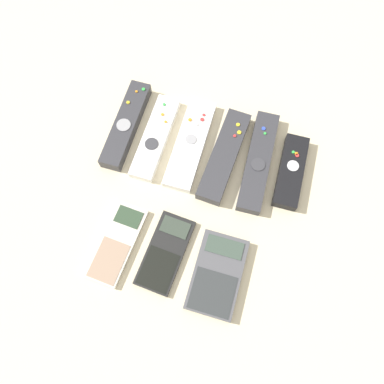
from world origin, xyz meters
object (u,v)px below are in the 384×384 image
calculator_0 (118,243)px  remote_0 (126,125)px  remote_1 (155,137)px  remote_5 (291,171)px  remote_4 (258,161)px  remote_3 (224,156)px  remote_2 (190,144)px  calculator_2 (217,274)px  calculator_1 (165,252)px

calculator_0 → remote_0: bearing=110.2°
remote_1 → remote_5: 0.28m
remote_4 → remote_3: bearing=-175.5°
remote_0 → remote_4: (0.28, 0.00, -0.00)m
remote_0 → calculator_0: size_ratio=1.27×
remote_2 → calculator_2: 0.27m
remote_5 → remote_4: bearing=176.5°
remote_5 → calculator_2: 0.25m
calculator_2 → calculator_1: bearing=173.1°
remote_1 → calculator_2: bearing=-49.6°
remote_2 → calculator_2: size_ratio=1.39×
calculator_0 → calculator_1: 0.09m
remote_4 → remote_5: (0.07, -0.00, -0.00)m
remote_3 → remote_5: bearing=6.1°
calculator_0 → remote_3: bearing=61.8°
calculator_1 → calculator_2: calculator_2 is taller
remote_1 → remote_3: remote_3 is taller
remote_0 → calculator_1: 0.28m
remote_4 → calculator_1: remote_4 is taller
remote_3 → remote_1: bearing=-177.0°
calculator_0 → calculator_2: calculator_2 is taller
remote_3 → calculator_2: (0.05, -0.23, -0.00)m
remote_0 → remote_4: bearing=-0.9°
calculator_2 → remote_3: bearing=101.6°
remote_2 → remote_5: (0.21, 0.00, 0.00)m
remote_4 → calculator_0: 0.32m
remote_2 → calculator_1: bearing=-85.5°
remote_4 → calculator_1: 0.26m
remote_2 → calculator_1: remote_2 is taller
remote_2 → calculator_0: (-0.07, -0.24, -0.00)m
remote_2 → remote_4: (0.14, 0.00, 0.00)m
remote_3 → calculator_1: (-0.05, -0.22, -0.01)m
calculator_0 → calculator_1: size_ratio=1.05×
calculator_1 → remote_5: bearing=54.0°
calculator_2 → remote_5: bearing=69.4°
remote_0 → calculator_2: (0.27, -0.24, -0.01)m
calculator_2 → remote_1: bearing=129.7°
remote_1 → remote_3: (0.15, 0.00, 0.00)m
remote_5 → calculator_2: bearing=-111.5°
remote_2 → remote_4: 0.14m
remote_2 → remote_1: bearing=-175.5°
remote_5 → calculator_0: remote_5 is taller
remote_4 → calculator_2: 0.24m
remote_5 → calculator_1: remote_5 is taller
remote_2 → remote_5: remote_5 is taller
remote_2 → remote_4: bearing=-0.9°
remote_1 → remote_4: (0.22, 0.01, 0.00)m
remote_0 → remote_3: size_ratio=0.98×
remote_0 → calculator_0: bearing=-74.3°
remote_4 → calculator_1: (-0.12, -0.23, -0.01)m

